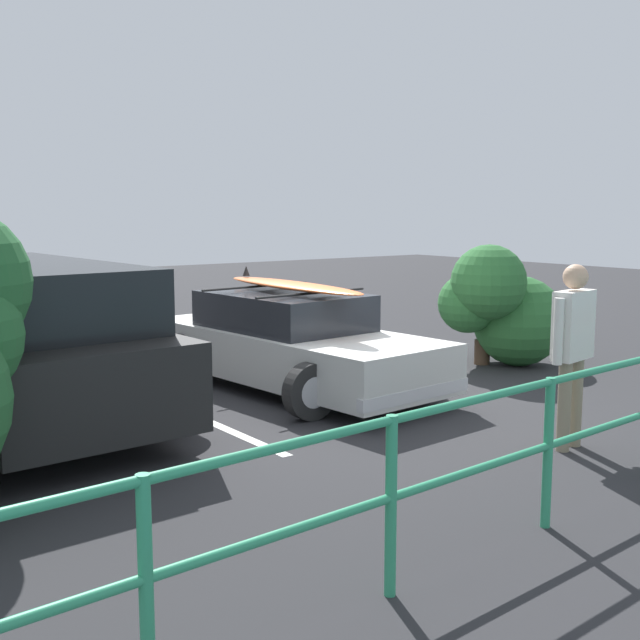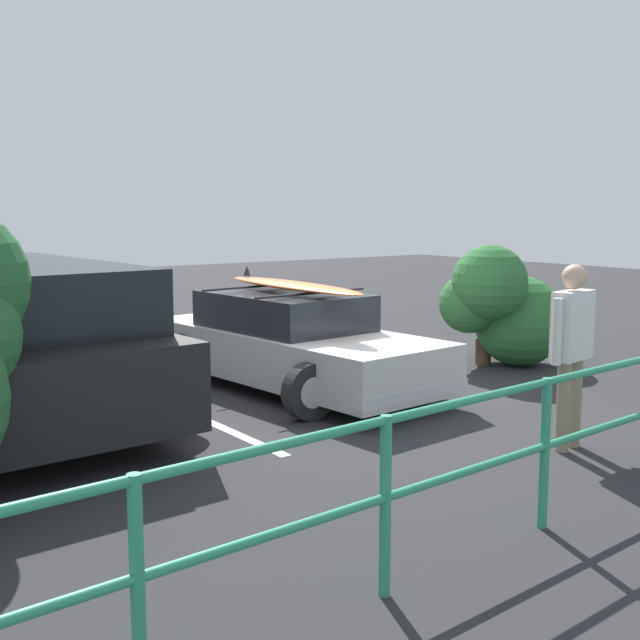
% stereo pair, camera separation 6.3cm
% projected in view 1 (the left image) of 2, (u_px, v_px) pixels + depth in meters
% --- Properties ---
extents(ground_plane, '(44.00, 44.00, 0.02)m').
position_uv_depth(ground_plane, '(340.00, 398.00, 9.79)').
color(ground_plane, '#28282B').
rests_on(ground_plane, ground).
extents(parking_stripe, '(0.12, 4.70, 0.00)m').
position_uv_depth(parking_stripe, '(175.00, 406.00, 9.33)').
color(parking_stripe, silver).
rests_on(parking_stripe, ground).
extents(sedan_car, '(2.52, 4.46, 1.50)m').
position_uv_depth(sedan_car, '(290.00, 342.00, 10.26)').
color(sedan_car, silver).
rests_on(sedan_car, ground).
extents(suv_car, '(2.88, 5.04, 1.73)m').
position_uv_depth(suv_car, '(16.00, 340.00, 8.52)').
color(suv_car, black).
rests_on(suv_car, ground).
extents(person_bystander, '(0.68, 0.29, 1.77)m').
position_uv_depth(person_bystander, '(573.00, 339.00, 7.57)').
color(person_bystander, gray).
rests_on(person_bystander, ground).
extents(railing_fence, '(9.64, 0.76, 1.10)m').
position_uv_depth(railing_fence, '(549.00, 429.00, 5.71)').
color(railing_fence, '#2D9366').
rests_on(railing_fence, ground).
extents(bush_near_left, '(1.88, 1.72, 1.80)m').
position_uv_depth(bush_near_left, '(496.00, 304.00, 11.70)').
color(bush_near_left, '#4C3828').
rests_on(bush_near_left, ground).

